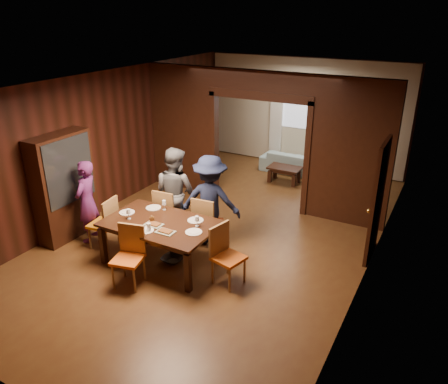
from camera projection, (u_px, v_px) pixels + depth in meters
The scene contains 32 objects.
floor at pixel (223, 232), 8.55m from camera, with size 9.00×9.00×0.00m, color #522D17.
ceiling at pixel (223, 81), 7.41m from camera, with size 5.50×9.00×0.02m, color silver.
room_walls at pixel (265, 135), 9.48m from camera, with size 5.52×9.01×2.90m.
person_purple at pixel (87, 202), 7.98m from camera, with size 0.57×0.37×1.56m, color #5A205E.
person_grey at pixel (175, 192), 8.18m from camera, with size 0.84×0.66×1.73m, color #525459.
person_navy at pixel (210, 200), 7.86m from camera, with size 1.09×0.63×1.69m, color #161C37.
sofa at pixel (297, 163), 11.49m from camera, with size 1.90×0.74×0.56m, color #93B7C0.
serving_bowl at pixel (170, 220), 7.23m from camera, with size 0.37×0.37×0.09m, color black.
dining_table at pixel (162, 242), 7.41m from camera, with size 1.88×1.17×0.76m, color black.
coffee_table at pixel (284, 175), 10.89m from camera, with size 0.80×0.50×0.40m, color black.
chair_left at pixel (103, 223), 7.85m from camera, with size 0.44×0.44×0.97m, color orange, non-canonical shape.
chair_right at pixel (229, 256), 6.80m from camera, with size 0.44×0.44×0.97m, color #C05012, non-canonical shape.
chair_far_l at pixel (169, 212), 8.26m from camera, with size 0.44×0.44×0.97m, color orange, non-canonical shape.
chair_far_r at pixel (208, 220), 7.94m from camera, with size 0.44×0.44×0.97m, color #C53D12, non-canonical shape.
chair_near at pixel (128, 258), 6.76m from camera, with size 0.44×0.44×0.97m, color orange, non-canonical shape.
hutch at pixel (64, 187), 8.06m from camera, with size 0.40×1.20×2.00m, color black.
door_right at pixel (377, 201), 7.35m from camera, with size 0.06×0.90×2.10m, color black.
window_far at pixel (304, 104), 11.46m from camera, with size 1.20×0.03×1.30m, color silver.
curtain_left at pixel (276, 118), 11.94m from camera, with size 0.35×0.06×2.40m, color white.
curtain_right at pixel (330, 125), 11.28m from camera, with size 0.35×0.06×2.40m, color white.
plate_left at pixel (127, 212), 7.60m from camera, with size 0.27×0.27×0.01m, color silver.
plate_far_l at pixel (154, 208), 7.77m from camera, with size 0.27×0.27×0.01m, color silver.
plate_far_r at pixel (195, 220), 7.32m from camera, with size 0.27×0.27×0.01m, color silver.
plate_right at pixel (194, 232), 6.93m from camera, with size 0.27×0.27×0.01m, color silver.
plate_near at pixel (145, 230), 6.98m from camera, with size 0.27×0.27×0.01m, color silver.
platter_a at pixel (154, 224), 7.16m from camera, with size 0.30×0.20×0.04m, color gray.
platter_b at pixel (165, 231), 6.93m from camera, with size 0.30×0.20×0.04m, color gray.
wineglass_left at pixel (129, 214), 7.34m from camera, with size 0.08×0.08×0.18m, color white, non-canonical shape.
wineglass_far at pixel (164, 205), 7.68m from camera, with size 0.08×0.08×0.18m, color white, non-canonical shape.
wineglass_right at pixel (197, 221), 7.10m from camera, with size 0.08×0.08×0.18m, color silver, non-canonical shape.
tumbler at pixel (149, 227), 6.95m from camera, with size 0.07×0.07×0.14m, color white.
condiment_jar at pixel (152, 219), 7.25m from camera, with size 0.08×0.08×0.11m, color #4A2C11, non-canonical shape.
Camera 1 is at (3.64, -6.62, 4.07)m, focal length 35.00 mm.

